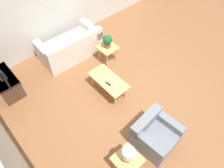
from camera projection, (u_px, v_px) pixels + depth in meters
ground_plane at (132, 92)px, 5.79m from camera, size 14.00×14.00×0.00m
wall_back at (2, 143)px, 3.46m from camera, size 7.20×0.12×2.70m
sofa at (71, 47)px, 6.43m from camera, size 0.99×1.81×0.81m
armchair at (155, 135)px, 4.69m from camera, size 0.89×0.90×0.72m
coffee_table at (109, 81)px, 5.51m from camera, size 1.07×0.52×0.45m
side_table_plant at (108, 49)px, 6.22m from camera, size 0.50×0.50×0.50m
side_table_lamp at (127, 161)px, 4.21m from camera, size 0.50×0.50×0.50m
tv_stand_chest at (6, 83)px, 5.58m from camera, size 0.95×0.52×0.56m
potted_plant at (108, 41)px, 5.98m from camera, size 0.26×0.26×0.39m
table_lamp at (128, 155)px, 3.96m from camera, size 0.24×0.24×0.38m
remote_control at (108, 84)px, 5.37m from camera, size 0.16×0.05×0.02m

